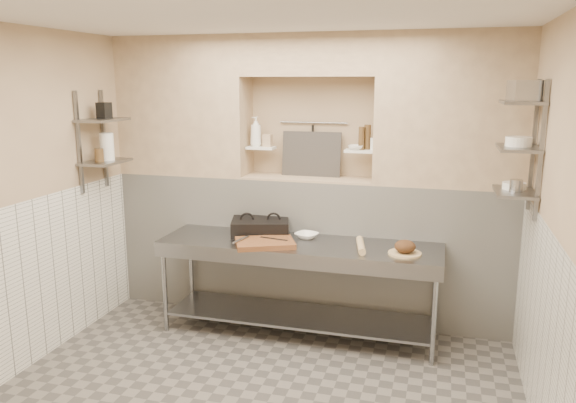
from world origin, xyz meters
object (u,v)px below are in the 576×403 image
(bread_loaf, at_px, (405,246))
(bowl_alcove, at_px, (356,147))
(prep_table, at_px, (298,270))
(jug_left, at_px, (107,147))
(cutting_board, at_px, (265,243))
(rolling_pin, at_px, (361,245))
(mixing_bowl, at_px, (307,236))
(panini_press, at_px, (260,227))
(bottle_soap, at_px, (256,132))

(bread_loaf, distance_m, bowl_alcove, 1.13)
(prep_table, height_order, jug_left, jug_left)
(bowl_alcove, bearing_deg, cutting_board, -134.69)
(rolling_pin, relative_size, bread_loaf, 2.30)
(mixing_bowl, relative_size, bowl_alcove, 1.45)
(cutting_board, height_order, mixing_bowl, mixing_bowl)
(panini_press, distance_m, bread_loaf, 1.43)
(cutting_board, bearing_deg, mixing_bowl, 47.79)
(rolling_pin, bearing_deg, bottle_soap, 153.27)
(mixing_bowl, distance_m, rolling_pin, 0.59)
(panini_press, relative_size, cutting_board, 1.22)
(cutting_board, bearing_deg, panini_press, 114.51)
(prep_table, relative_size, panini_press, 4.10)
(rolling_pin, bearing_deg, mixing_bowl, 158.94)
(rolling_pin, bearing_deg, cutting_board, -171.51)
(jug_left, bearing_deg, bowl_alcove, 15.61)
(rolling_pin, height_order, jug_left, jug_left)
(prep_table, xyz_separation_m, jug_left, (-1.88, -0.09, 1.10))
(cutting_board, height_order, rolling_pin, rolling_pin)
(panini_press, height_order, mixing_bowl, panini_press)
(rolling_pin, height_order, bottle_soap, bottle_soap)
(prep_table, xyz_separation_m, panini_press, (-0.43, 0.20, 0.33))
(panini_press, distance_m, rolling_pin, 1.04)
(prep_table, bearing_deg, panini_press, 155.59)
(bread_loaf, relative_size, jug_left, 0.70)
(panini_press, height_order, jug_left, jug_left)
(panini_press, bearing_deg, bowl_alcove, 6.15)
(bottle_soap, bearing_deg, prep_table, -43.59)
(mixing_bowl, xyz_separation_m, bowl_alcove, (0.39, 0.37, 0.81))
(bottle_soap, bearing_deg, bowl_alcove, -0.84)
(prep_table, height_order, mixing_bowl, mixing_bowl)
(bread_loaf, relative_size, bowl_alcove, 1.27)
(mixing_bowl, distance_m, bowl_alcove, 0.97)
(mixing_bowl, distance_m, jug_left, 2.10)
(rolling_pin, distance_m, bread_loaf, 0.39)
(cutting_board, bearing_deg, rolling_pin, 8.49)
(bread_loaf, bearing_deg, mixing_bowl, 164.12)
(mixing_bowl, bearing_deg, bowl_alcove, 43.19)
(panini_press, xyz_separation_m, jug_left, (-1.45, -0.29, 0.77))
(bottle_soap, bearing_deg, mixing_bowl, -31.28)
(cutting_board, bearing_deg, bottle_soap, 113.94)
(bread_loaf, height_order, bowl_alcove, bowl_alcove)
(mixing_bowl, height_order, bottle_soap, bottle_soap)
(panini_press, bearing_deg, prep_table, -40.72)
(bowl_alcove, bearing_deg, rolling_pin, -74.65)
(rolling_pin, height_order, bread_loaf, bread_loaf)
(prep_table, bearing_deg, cutting_board, -151.02)
(prep_table, height_order, rolling_pin, rolling_pin)
(prep_table, xyz_separation_m, bowl_alcove, (0.42, 0.55, 1.09))
(panini_press, height_order, bread_loaf, panini_press)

